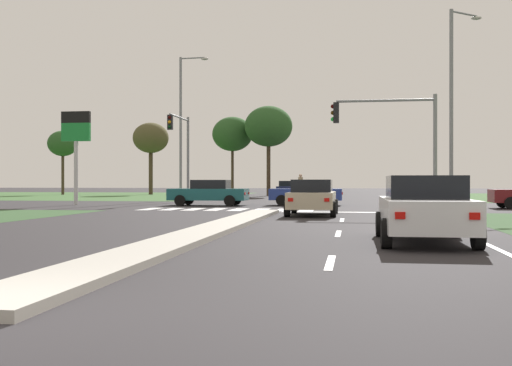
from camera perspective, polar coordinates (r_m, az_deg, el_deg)
name	(u,v)px	position (r m, az deg, el deg)	size (l,w,h in m)	color
ground_plane	(285,206)	(35.84, 2.70, -2.13)	(200.00, 200.00, 0.00)	#282628
grass_verge_far_left	(66,195)	(66.92, -17.13, -1.09)	(35.00, 35.00, 0.01)	#385B2D
median_island_near	(210,230)	(17.11, -4.24, -4.36)	(1.20, 22.00, 0.14)	#ADA89E
median_island_far	(313,195)	(60.74, 5.25, -1.15)	(1.20, 36.00, 0.14)	gray
lane_dash_near	(330,262)	(10.84, 6.88, -7.30)	(0.14, 2.00, 0.01)	silver
lane_dash_second	(338,234)	(16.80, 7.61, -4.66)	(0.14, 2.00, 0.01)	silver
lane_dash_third	(342,220)	(22.78, 7.95, -3.41)	(0.14, 2.00, 0.01)	silver
edge_line_right	(462,233)	(17.91, 18.48, -4.37)	(0.14, 24.00, 0.01)	silver
stop_bar_near	(351,212)	(28.64, 8.75, -2.69)	(6.40, 0.50, 0.01)	silver
crosswalk_bar_near	(150,209)	(32.13, -9.76, -2.38)	(0.70, 2.80, 0.01)	silver
crosswalk_bar_second	(172,209)	(31.78, -7.80, -2.41)	(0.70, 2.80, 0.01)	silver
crosswalk_bar_third	(194,209)	(31.47, -5.79, -2.44)	(0.70, 2.80, 0.01)	silver
crosswalk_bar_fourth	(216,209)	(31.20, -3.75, -2.46)	(0.70, 2.80, 0.01)	silver
crosswalk_bar_fifth	(238,210)	(30.96, -1.67, -2.48)	(0.70, 2.80, 0.01)	silver
crosswalk_bar_sixth	(261,210)	(30.77, 0.44, -2.49)	(0.70, 2.80, 0.01)	silver
crosswalk_bar_seventh	(284,210)	(30.62, 2.57, -2.51)	(0.70, 2.80, 0.01)	silver
crosswalk_bar_eighth	(307,210)	(30.52, 4.72, -2.51)	(0.70, 2.80, 0.01)	silver
car_teal_near	(209,192)	(36.57, -4.36, -0.87)	(4.64, 2.10, 1.52)	#19565B
car_beige_third	(312,197)	(25.96, 5.23, -1.29)	(2.05, 4.62, 1.49)	#BCAD8E
car_blue_fourth	(307,192)	(36.79, 4.69, -0.87)	(4.30, 2.05, 1.51)	navy
car_navy_sixth	(288,188)	(59.58, 2.96, -0.50)	(1.96, 4.55, 1.49)	#161E47
car_white_seventh	(424,208)	(14.73, 15.26, -2.28)	(2.07, 4.55, 1.54)	silver
traffic_signal_far_left	(182,142)	(42.26, -6.88, 3.76)	(0.32, 4.66, 5.97)	gray
traffic_signal_near_right	(395,131)	(29.16, 12.75, 4.71)	(4.83, 0.32, 5.41)	gray
street_lamp_second	(454,99)	(34.28, 17.79, 7.43)	(1.87, 1.47, 10.45)	gray
street_lamp_third	(183,122)	(47.17, -6.79, 5.66)	(2.28, 0.36, 10.84)	gray
pedestrian_at_median	(300,184)	(44.38, 4.13, -0.08)	(0.34, 0.34, 1.83)	maroon
fuel_price_totem	(76,137)	(38.91, -16.30, 4.13)	(1.80, 0.24, 5.66)	silver
treeline_near	(63,144)	(70.70, -17.42, 3.47)	(3.27, 3.27, 6.99)	#423323
treeline_second	(151,138)	(69.05, -9.70, 4.08)	(3.94, 3.94, 7.93)	#423323
treeline_third	(232,134)	(64.21, -2.19, 4.52)	(4.20, 4.20, 8.15)	#423323
treeline_fourth	(269,127)	(61.72, 1.16, 5.23)	(4.77, 4.77, 8.97)	#423323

